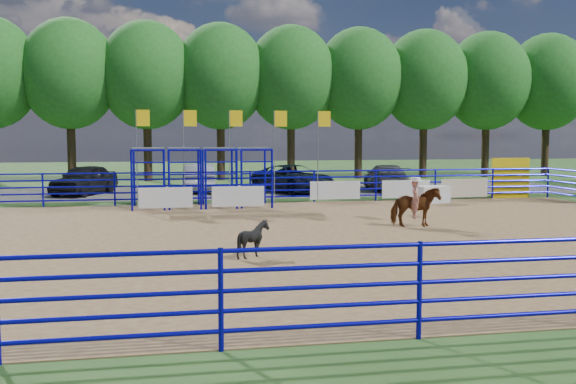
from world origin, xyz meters
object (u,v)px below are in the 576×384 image
(car_b, at_px, (198,178))
(horse_and_rider, at_px, (415,203))
(announcer_table, at_px, (433,194))
(car_c, at_px, (293,179))
(car_a, at_px, (84,180))
(car_d, at_px, (386,177))
(calf, at_px, (253,239))

(car_b, bearing_deg, horse_and_rider, 113.63)
(announcer_table, relative_size, car_c, 0.27)
(car_c, bearing_deg, car_a, 152.18)
(announcer_table, distance_m, car_a, 17.88)
(car_a, bearing_deg, announcer_table, -2.10)
(car_d, bearing_deg, car_b, 5.15)
(calf, distance_m, car_c, 18.83)
(car_b, bearing_deg, car_c, 164.77)
(announcer_table, xyz_separation_m, car_d, (0.31, 7.29, 0.32))
(car_b, relative_size, car_c, 0.86)
(horse_and_rider, relative_size, car_d, 0.47)
(announcer_table, xyz_separation_m, car_b, (-10.27, 8.13, 0.37))
(car_b, bearing_deg, announcer_table, 142.07)
(announcer_table, relative_size, car_b, 0.31)
(calf, xyz_separation_m, car_a, (-6.40, 19.04, 0.31))
(car_a, xyz_separation_m, car_c, (11.04, -0.80, -0.04))
(car_a, height_order, car_b, car_a)
(car_a, bearing_deg, horse_and_rider, -26.79)
(car_a, xyz_separation_m, car_d, (16.54, -0.21, -0.07))
(calf, height_order, car_a, car_a)
(car_a, distance_m, car_d, 16.54)
(calf, xyz_separation_m, car_b, (-0.44, 19.67, 0.29))
(calf, bearing_deg, car_a, 25.01)
(car_b, xyz_separation_m, car_c, (5.08, -1.42, -0.02))
(announcer_table, height_order, car_d, car_d)
(horse_and_rider, bearing_deg, car_a, 130.50)
(car_d, bearing_deg, car_a, 8.96)
(horse_and_rider, height_order, car_a, horse_and_rider)
(car_a, height_order, car_c, car_a)
(announcer_table, distance_m, calf, 15.16)
(announcer_table, height_order, car_b, car_b)
(horse_and_rider, xyz_separation_m, car_b, (-6.54, 15.26, -0.04))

